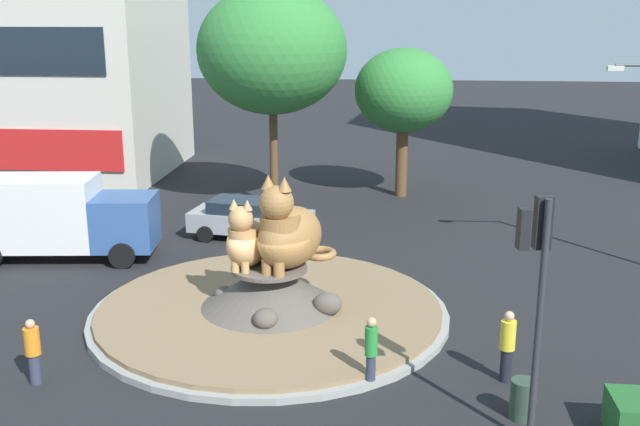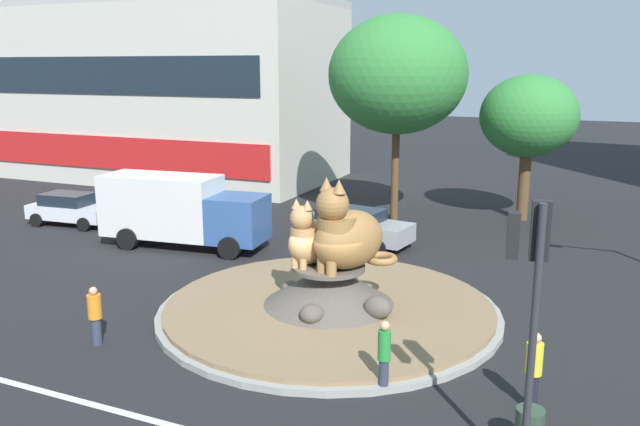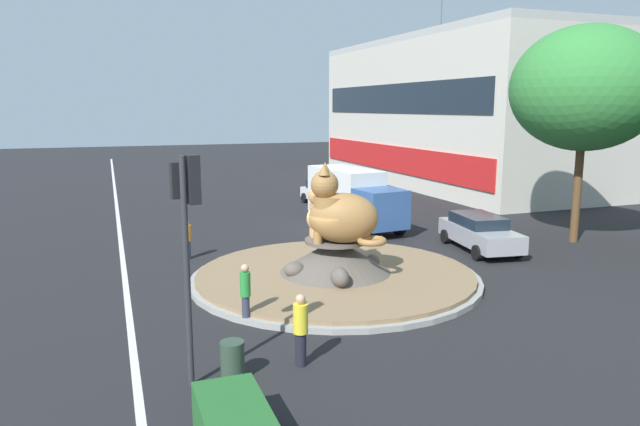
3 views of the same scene
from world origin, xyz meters
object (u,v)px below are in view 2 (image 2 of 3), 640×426
at_px(second_tree_near_tower, 529,117).
at_px(pedestrian_green_shirt, 384,354).
at_px(pedestrian_orange_shirt, 95,315).
at_px(pedestrian_yellow_shirt, 534,369).
at_px(cat_statue_calico, 310,240).
at_px(broadleaf_tree_behind_island, 398,75).
at_px(parked_car_right, 71,208).
at_px(hatchback_near_shophouse, 354,226).
at_px(shophouse_block, 138,90).
at_px(cat_statue_tabby, 346,235).
at_px(traffic_light_mast, 532,281).
at_px(delivery_box_truck, 180,209).

relative_size(second_tree_near_tower, pedestrian_green_shirt, 3.98).
height_order(pedestrian_orange_shirt, pedestrian_yellow_shirt, pedestrian_yellow_shirt).
height_order(cat_statue_calico, pedestrian_orange_shirt, cat_statue_calico).
height_order(broadleaf_tree_behind_island, parked_car_right, broadleaf_tree_behind_island).
bearing_deg(pedestrian_orange_shirt, hatchback_near_shophouse, 171.55).
distance_m(cat_statue_calico, broadleaf_tree_behind_island, 13.61).
bearing_deg(parked_car_right, shophouse_block, 111.28).
bearing_deg(hatchback_near_shophouse, cat_statue_calico, -71.30).
distance_m(second_tree_near_tower, hatchback_near_shophouse, 10.53).
height_order(broadleaf_tree_behind_island, hatchback_near_shophouse, broadleaf_tree_behind_island).
bearing_deg(cat_statue_tabby, traffic_light_mast, 69.41).
distance_m(second_tree_near_tower, pedestrian_orange_shirt, 22.06).
distance_m(broadleaf_tree_behind_island, hatchback_near_shophouse, 8.00).
relative_size(cat_statue_tabby, pedestrian_orange_shirt, 1.73).
xyz_separation_m(cat_statue_tabby, delivery_box_truck, (-9.15, 4.44, -0.94)).
bearing_deg(cat_statue_calico, broadleaf_tree_behind_island, -165.16).
bearing_deg(cat_statue_tabby, parked_car_right, -83.80).
height_order(cat_statue_tabby, delivery_box_truck, cat_statue_tabby).
bearing_deg(pedestrian_green_shirt, pedestrian_orange_shirt, -55.77).
height_order(broadleaf_tree_behind_island, second_tree_near_tower, broadleaf_tree_behind_island).
distance_m(cat_statue_tabby, traffic_light_mast, 8.31).
xyz_separation_m(cat_statue_tabby, parked_car_right, (-16.22, 5.48, -1.75)).
relative_size(cat_statue_calico, second_tree_near_tower, 0.30).
bearing_deg(shophouse_block, delivery_box_truck, -47.41).
relative_size(pedestrian_green_shirt, parked_car_right, 0.42).
relative_size(pedestrian_orange_shirt, pedestrian_green_shirt, 0.93).
xyz_separation_m(cat_statue_calico, delivery_box_truck, (-7.97, 4.42, -0.68)).
distance_m(cat_statue_tabby, shophouse_block, 30.09).
bearing_deg(traffic_light_mast, delivery_box_truck, 46.09).
relative_size(broadleaf_tree_behind_island, parked_car_right, 2.34).
distance_m(second_tree_near_tower, parked_car_right, 22.24).
relative_size(broadleaf_tree_behind_island, delivery_box_truck, 1.37).
xyz_separation_m(cat_statue_tabby, shophouse_block, (-22.99, 19.14, 3.22)).
relative_size(shophouse_block, parked_car_right, 6.52).
distance_m(second_tree_near_tower, pedestrian_green_shirt, 19.62).
xyz_separation_m(cat_statue_calico, pedestrian_orange_shirt, (-4.26, -4.59, -1.42)).
height_order(traffic_light_mast, pedestrian_green_shirt, traffic_light_mast).
height_order(cat_statue_calico, parked_car_right, cat_statue_calico).
bearing_deg(cat_statue_tabby, hatchback_near_shophouse, -136.22).
bearing_deg(traffic_light_mast, cat_statue_calico, 40.45).
distance_m(pedestrian_orange_shirt, delivery_box_truck, 9.77).
xyz_separation_m(cat_statue_tabby, pedestrian_green_shirt, (2.51, -3.92, -1.59)).
bearing_deg(pedestrian_orange_shirt, second_tree_near_tower, 160.79).
bearing_deg(pedestrian_orange_shirt, pedestrian_green_shirt, 99.22).
bearing_deg(pedestrian_orange_shirt, cat_statue_calico, 141.76).
xyz_separation_m(cat_statue_calico, parked_car_right, (-15.04, 5.46, -1.49)).
relative_size(traffic_light_mast, pedestrian_orange_shirt, 3.14).
relative_size(traffic_light_mast, second_tree_near_tower, 0.74).
bearing_deg(shophouse_block, traffic_light_mast, -41.68).
distance_m(shophouse_block, second_tree_near_tower, 26.59).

